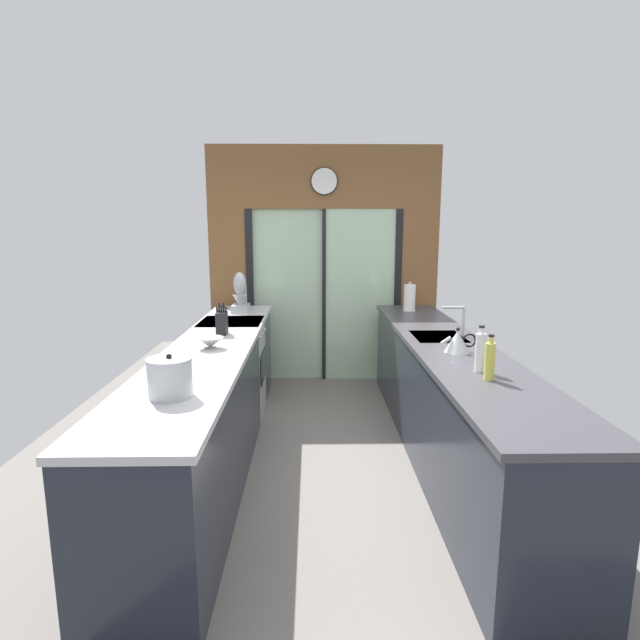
{
  "coord_description": "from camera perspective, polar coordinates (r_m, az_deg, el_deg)",
  "views": [
    {
      "loc": [
        -0.15,
        -3.43,
        1.8
      ],
      "look_at": [
        -0.07,
        0.8,
        1.01
      ],
      "focal_mm": 28.16,
      "sensor_mm": 36.0,
      "label": 1
    }
  ],
  "objects": [
    {
      "name": "stand_mixer",
      "position": [
        5.31,
        -9.04,
        2.64
      ],
      "size": [
        0.17,
        0.27,
        0.42
      ],
      "color": "#B7BABC",
      "rests_on": "left_counter_run"
    },
    {
      "name": "left_counter_run",
      "position": [
        3.88,
        -12.45,
        -9.83
      ],
      "size": [
        0.62,
        3.8,
        0.92
      ],
      "color": "#1E232D",
      "rests_on": "ground_plane"
    },
    {
      "name": "paper_towel_roll",
      "position": [
        5.38,
        10.13,
        2.48
      ],
      "size": [
        0.14,
        0.14,
        0.31
      ],
      "color": "#B7BABC",
      "rests_on": "right_counter_run"
    },
    {
      "name": "soap_bottle_near",
      "position": [
        3.08,
        18.74,
        -4.37
      ],
      "size": [
        0.06,
        0.06,
        0.27
      ],
      "color": "#D1CC4C",
      "rests_on": "right_counter_run"
    },
    {
      "name": "oven_range",
      "position": [
        4.93,
        -9.88,
        -5.44
      ],
      "size": [
        0.6,
        0.6,
        0.92
      ],
      "color": "#B7BABC",
      "rests_on": "ground_plane"
    },
    {
      "name": "ground_plane",
      "position": [
        4.42,
        1.03,
        -13.62
      ],
      "size": [
        5.04,
        7.6,
        0.02
      ],
      "primitive_type": "cube",
      "color": "slate"
    },
    {
      "name": "back_wall_unit",
      "position": [
        5.84,
        0.46,
        7.86
      ],
      "size": [
        2.64,
        0.12,
        2.7
      ],
      "color": "brown",
      "rests_on": "ground_plane"
    },
    {
      "name": "sink_faucet",
      "position": [
        4.22,
        15.58,
        0.44
      ],
      "size": [
        0.19,
        0.02,
        0.25
      ],
      "color": "#B7BABC",
      "rests_on": "right_counter_run"
    },
    {
      "name": "stock_pot",
      "position": [
        2.76,
        -16.67,
        -6.26
      ],
      "size": [
        0.24,
        0.24,
        0.23
      ],
      "color": "#B7BABC",
      "rests_on": "left_counter_run"
    },
    {
      "name": "right_counter_run",
      "position": [
        4.1,
        14.16,
        -8.8
      ],
      "size": [
        0.62,
        3.8,
        0.92
      ],
      "color": "#1E232D",
      "rests_on": "ground_plane"
    },
    {
      "name": "soap_bottle_far",
      "position": [
        3.23,
        17.76,
        -3.45
      ],
      "size": [
        0.06,
        0.06,
        0.29
      ],
      "color": "silver",
      "rests_on": "right_counter_run"
    },
    {
      "name": "kettle",
      "position": [
        3.7,
        15.37,
        -2.36
      ],
      "size": [
        0.26,
        0.18,
        0.18
      ],
      "color": "#B7BABC",
      "rests_on": "right_counter_run"
    },
    {
      "name": "mixing_bowl",
      "position": [
        3.76,
        -12.37,
        -2.52
      ],
      "size": [
        0.2,
        0.2,
        0.08
      ],
      "color": "gray",
      "rests_on": "left_counter_run"
    },
    {
      "name": "knife_block",
      "position": [
        4.23,
        -11.1,
        -0.3
      ],
      "size": [
        0.09,
        0.14,
        0.27
      ],
      "color": "black",
      "rests_on": "left_counter_run"
    }
  ]
}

